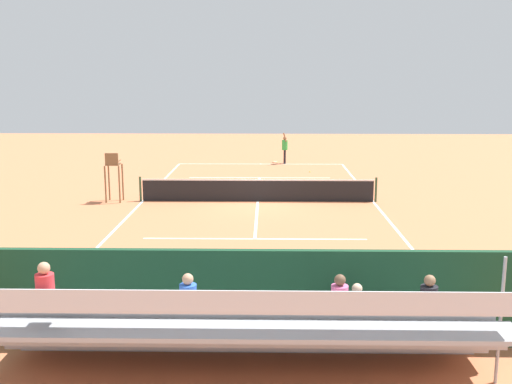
# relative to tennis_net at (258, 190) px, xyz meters

# --- Properties ---
(ground_plane) EXTENTS (60.00, 60.00, 0.00)m
(ground_plane) POSITION_rel_tennis_net_xyz_m (0.00, 0.00, -0.50)
(ground_plane) COLOR #CC7047
(court_line_markings) EXTENTS (10.10, 22.20, 0.01)m
(court_line_markings) POSITION_rel_tennis_net_xyz_m (0.00, -0.04, -0.50)
(court_line_markings) COLOR white
(court_line_markings) RESTS_ON ground
(tennis_net) EXTENTS (10.30, 0.10, 1.07)m
(tennis_net) POSITION_rel_tennis_net_xyz_m (0.00, 0.00, 0.00)
(tennis_net) COLOR black
(tennis_net) RESTS_ON ground
(backdrop_wall) EXTENTS (18.00, 0.16, 2.00)m
(backdrop_wall) POSITION_rel_tennis_net_xyz_m (0.00, 14.00, 0.50)
(backdrop_wall) COLOR #194228
(backdrop_wall) RESTS_ON ground
(bleacher_stand) EXTENTS (9.06, 2.40, 2.48)m
(bleacher_stand) POSITION_rel_tennis_net_xyz_m (-0.05, 15.35, 0.42)
(bleacher_stand) COLOR #9EA0A5
(bleacher_stand) RESTS_ON ground
(umpire_chair) EXTENTS (0.67, 0.67, 2.14)m
(umpire_chair) POSITION_rel_tennis_net_xyz_m (6.20, 0.18, 0.81)
(umpire_chair) COLOR brown
(umpire_chair) RESTS_ON ground
(courtside_bench) EXTENTS (1.80, 0.40, 0.93)m
(courtside_bench) POSITION_rel_tennis_net_xyz_m (-1.66, 13.27, 0.06)
(courtside_bench) COLOR #234C2D
(courtside_bench) RESTS_ON ground
(equipment_bag) EXTENTS (0.90, 0.36, 0.36)m
(equipment_bag) POSITION_rel_tennis_net_xyz_m (0.45, 13.40, -0.32)
(equipment_bag) COLOR #B22D2D
(equipment_bag) RESTS_ON ground
(tennis_player) EXTENTS (0.36, 0.53, 1.93)m
(tennis_player) POSITION_rel_tennis_net_xyz_m (-1.48, -11.22, 0.51)
(tennis_player) COLOR black
(tennis_player) RESTS_ON ground
(tennis_racket) EXTENTS (0.43, 0.57, 0.03)m
(tennis_racket) POSITION_rel_tennis_net_xyz_m (-0.92, -11.91, -0.49)
(tennis_racket) COLOR black
(tennis_racket) RESTS_ON ground
(tennis_ball_near) EXTENTS (0.07, 0.07, 0.07)m
(tennis_ball_near) POSITION_rel_tennis_net_xyz_m (-2.81, -7.90, -0.47)
(tennis_ball_near) COLOR #CCDB33
(tennis_ball_near) RESTS_ON ground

